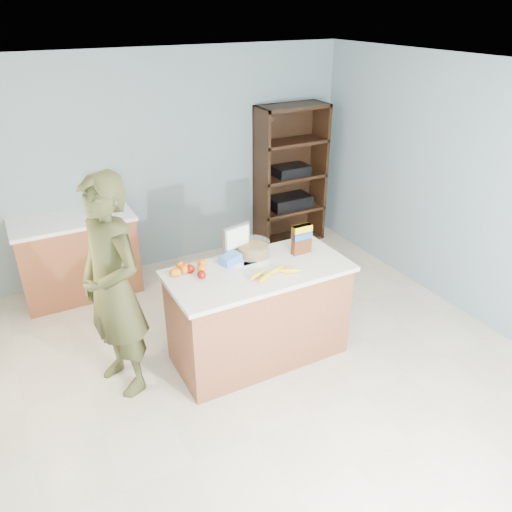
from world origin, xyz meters
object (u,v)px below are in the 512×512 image
tv (237,238)px  cereal_box (302,237)px  shelving_unit (288,178)px  person (113,288)px  counter_peninsula (259,317)px

tv → cereal_box: (0.52, -0.24, -0.00)m
shelving_unit → cereal_box: 2.25m
person → tv: 1.15m
tv → counter_peninsula: bearing=-82.6°
person → cereal_box: 1.67m
counter_peninsula → shelving_unit: size_ratio=0.87×
tv → person: bearing=-174.1°
shelving_unit → tv: 2.35m
counter_peninsula → shelving_unit: (1.55, 2.05, 0.45)m
person → counter_peninsula: bearing=60.5°
shelving_unit → cereal_box: bearing=-118.6°
shelving_unit → tv: (-1.59, -1.72, 0.19)m
person → cereal_box: bearing=66.3°
shelving_unit → person: size_ratio=0.97×
cereal_box → tv: bearing=154.9°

